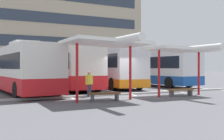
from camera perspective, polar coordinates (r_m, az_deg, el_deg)
The scene contains 16 objects.
ground_plane at distance 17.92m, azimuth 3.52°, elevation -5.14°, with size 160.00×160.00×0.00m, color #515156.
terminal_building at distance 47.77m, azimuth -15.77°, elevation 7.23°, with size 34.58×11.91×17.39m.
coach_bus_0 at distance 20.35m, azimuth -19.13°, elevation 0.02°, with size 3.73×12.15×3.50m.
coach_bus_1 at distance 23.59m, azimuth -9.61°, elevation 0.30°, with size 3.09×12.26×3.65m.
coach_bus_2 at distance 24.41m, azimuth -0.52°, elevation 0.52°, with size 3.46×10.71×3.73m.
coach_bus_3 at distance 26.67m, azimuth 8.36°, elevation 0.35°, with size 3.59×10.84×3.63m.
lane_stripe_1 at distance 22.05m, azimuth -13.81°, elevation -4.07°, with size 0.16×14.00×0.01m, color white.
lane_stripe_2 at distance 23.29m, azimuth -3.96°, elevation -3.81°, with size 0.16×14.00×0.01m, color white.
lane_stripe_3 at distance 25.15m, azimuth 4.65°, elevation -3.49°, with size 0.16×14.00×0.01m, color white.
lane_stripe_4 at distance 27.49m, azimuth 11.94°, elevation -3.15°, with size 0.16×14.00×0.01m, color white.
waiting_shelter_0 at distance 13.99m, azimuth -1.00°, elevation 5.60°, with size 4.11×5.23×3.23m.
bench_0 at distance 14.30m, azimuth -1.55°, elevation -5.24°, with size 1.69×0.64×0.45m.
waiting_shelter_1 at distance 17.13m, azimuth 14.73°, elevation 4.00°, with size 4.18×4.59×3.04m.
bench_1 at distance 17.27m, azimuth 14.39°, elevation -4.25°, with size 1.74×0.48×0.45m.
platform_kerb at distance 17.67m, azimuth 3.99°, elevation -5.03°, with size 44.00×0.24×0.12m, color #ADADA8.
waiting_passenger_0 at distance 16.25m, azimuth -4.85°, elevation -2.65°, with size 0.49×0.41×1.54m.
Camera 1 is at (-8.98, -15.40, 1.78)m, focal length 43.17 mm.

